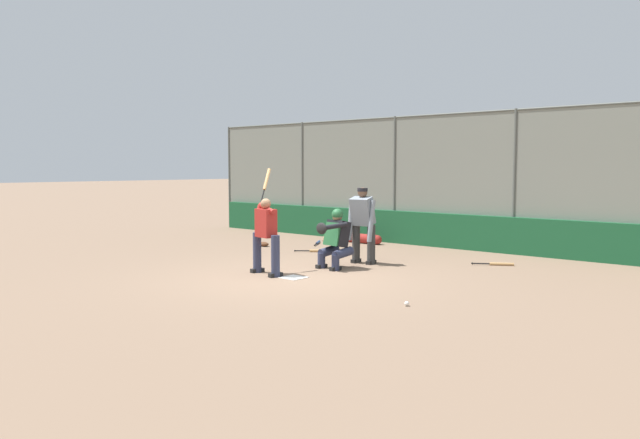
% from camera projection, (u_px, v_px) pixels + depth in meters
% --- Properties ---
extents(ground_plane, '(160.00, 160.00, 0.00)m').
position_uv_depth(ground_plane, '(294.00, 278.00, 11.97)').
color(ground_plane, '#7A604C').
extents(home_plate_marker, '(0.43, 0.43, 0.01)m').
position_uv_depth(home_plate_marker, '(294.00, 277.00, 11.97)').
color(home_plate_marker, white).
rests_on(home_plate_marker, ground_plane).
extents(backstop_fence, '(17.62, 0.08, 3.53)m').
position_uv_depth(backstop_fence, '(450.00, 177.00, 16.34)').
color(backstop_fence, '#515651').
rests_on(backstop_fence, ground_plane).
extents(padding_wall, '(17.19, 0.18, 0.90)m').
position_uv_depth(padding_wall, '(448.00, 231.00, 16.38)').
color(padding_wall, '#19512D').
rests_on(padding_wall, ground_plane).
extents(bleachers_beyond, '(12.28, 1.95, 1.16)m').
position_uv_depth(bleachers_beyond, '(598.00, 235.00, 16.05)').
color(bleachers_beyond, slate).
rests_on(bleachers_beyond, ground_plane).
extents(batter_at_plate, '(0.88, 0.78, 2.10)m').
position_uv_depth(batter_at_plate, '(266.00, 233.00, 12.26)').
color(batter_at_plate, '#2D334C').
rests_on(batter_at_plate, ground_plane).
extents(catcher_behind_plate, '(0.68, 0.82, 1.26)m').
position_uv_depth(catcher_behind_plate, '(335.00, 238.00, 13.02)').
color(catcher_behind_plate, '#2D334C').
rests_on(catcher_behind_plate, ground_plane).
extents(umpire_home, '(0.68, 0.45, 1.68)m').
position_uv_depth(umpire_home, '(363.00, 223.00, 13.65)').
color(umpire_home, '#333333').
rests_on(umpire_home, ground_plane).
extents(spare_bat_near_backstop, '(0.72, 0.60, 0.07)m').
position_uv_depth(spare_bat_near_backstop, '(317.00, 251.00, 15.59)').
color(spare_bat_near_backstop, black).
rests_on(spare_bat_near_backstop, ground_plane).
extents(spare_bat_by_padding, '(0.53, 0.79, 0.07)m').
position_uv_depth(spare_bat_by_padding, '(318.00, 243.00, 17.25)').
color(spare_bat_by_padding, black).
rests_on(spare_bat_by_padding, ground_plane).
extents(spare_bat_third_base_side, '(0.79, 0.51, 0.07)m').
position_uv_depth(spare_bat_third_base_side, '(498.00, 264.00, 13.46)').
color(spare_bat_third_base_side, black).
rests_on(spare_bat_third_base_side, ground_plane).
extents(fielding_glove_on_dirt, '(0.34, 0.26, 0.12)m').
position_uv_depth(fielding_glove_on_dirt, '(263.00, 244.00, 16.71)').
color(fielding_glove_on_dirt, '#56331E').
rests_on(fielding_glove_on_dirt, ground_plane).
extents(baseball_loose, '(0.07, 0.07, 0.07)m').
position_uv_depth(baseball_loose, '(407.00, 304.00, 9.53)').
color(baseball_loose, white).
rests_on(baseball_loose, ground_plane).
extents(equipment_bag_dugout_side, '(1.22, 0.26, 0.26)m').
position_uv_depth(equipment_bag_dugout_side, '(363.00, 239.00, 17.39)').
color(equipment_bag_dugout_side, maroon).
rests_on(equipment_bag_dugout_side, ground_plane).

